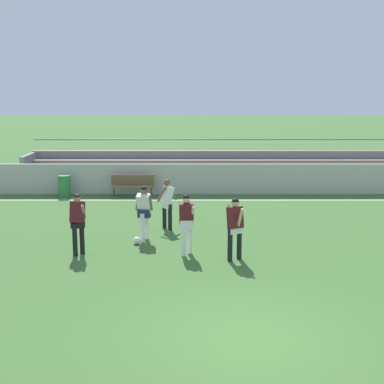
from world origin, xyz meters
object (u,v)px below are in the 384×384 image
Objects in this scene: player_white_pressing_high at (169,200)px; player_dark_wide_right at (237,224)px; player_dark_wide_left at (188,219)px; soccer_ball at (139,240)px; trash_bin at (67,186)px; bleacher_stand at (303,167)px; bench_near_wall_gap at (135,183)px; player_dark_deep_cover at (80,219)px; player_white_on_ball at (146,209)px.

player_white_pressing_high is 3.73m from player_dark_wide_right.
player_dark_wide_left is 7.52× the size of soccer_ball.
player_dark_wide_left is (5.13, -8.08, 0.54)m from trash_bin.
bleacher_stand reaches higher than bench_near_wall_gap.
trash_bin is (-10.31, -2.80, -0.38)m from bleacher_stand.
player_dark_wide_right is (-3.91, -11.34, 0.16)m from bleacher_stand.
bench_near_wall_gap is (-7.49, -2.81, -0.28)m from bleacher_stand.
player_dark_deep_cover is (-0.61, -8.09, 0.46)m from bench_near_wall_gap.
player_white_on_ball is at bearing 64.81° from soccer_ball.
trash_bin is at bearing 117.52° from soccer_ball.
trash_bin is at bearing 120.10° from player_white_on_ball.
player_dark_wide_right is (1.91, -3.20, 0.02)m from player_white_pressing_high.
player_white_pressing_high reaches higher than soccer_ball.
trash_bin is at bearing 105.29° from player_dark_deep_cover.
player_dark_deep_cover is at bearing -74.71° from trash_bin.
player_dark_deep_cover is at bearing -94.29° from bench_near_wall_gap.
player_dark_wide_left is at bearing -115.46° from bleacher_stand.
bleacher_stand is at bearing 20.56° from bench_near_wall_gap.
player_white_on_ball is 0.96m from soccer_ball.
bench_near_wall_gap is 1.07× the size of player_dark_deep_cover.
player_dark_deep_cover is at bearing 173.87° from player_dark_wide_right.
bleacher_stand is 14.99× the size of player_dark_deep_cover.
player_white_pressing_high reaches higher than trash_bin.
player_dark_deep_cover is (-8.09, -10.89, 0.18)m from bleacher_stand.
player_dark_wide_right reaches higher than player_white_pressing_high.
player_dark_deep_cover is 2.00m from soccer_ball.
bench_near_wall_gap is at bearing -159.44° from bleacher_stand.
player_dark_wide_right is 7.53× the size of soccer_ball.
trash_bin is at bearing 126.82° from player_dark_wide_right.
player_white_pressing_high is at bearing 50.44° from player_dark_deep_cover.
player_white_pressing_high is at bearing -49.98° from trash_bin.
player_dark_wide_left is at bearing -34.76° from soccer_ball.
player_white_on_ball is at bearing 40.47° from player_dark_deep_cover.
player_white_on_ball is 3.14m from player_dark_wide_right.
trash_bin is 7.74m from player_white_on_ball.
player_white_on_ball is at bearing 131.95° from player_dark_wide_left.
bench_near_wall_gap is at bearing -0.18° from trash_bin.
player_dark_deep_cover is (-2.91, -0.02, 0.02)m from player_dark_wide_left.
bleacher_stand is 114.91× the size of soccer_ball.
bench_near_wall_gap is 2.82m from trash_bin.
bleacher_stand reaches higher than player_white_pressing_high.
player_dark_wide_left is 0.98× the size of player_dark_deep_cover.
bleacher_stand reaches higher than soccer_ball.
player_dark_wide_left is 1.96m from soccer_ball.
soccer_ball is (-0.80, -1.73, -0.85)m from player_white_pressing_high.
player_dark_wide_left is at bearing 159.71° from player_dark_wide_right.
player_white_pressing_high is at bearing -72.65° from bench_near_wall_gap.
bleacher_stand is at bearing 70.99° from player_dark_wide_right.
bleacher_stand is 15.47× the size of player_white_on_ball.
bleacher_stand is at bearing 15.19° from trash_bin.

